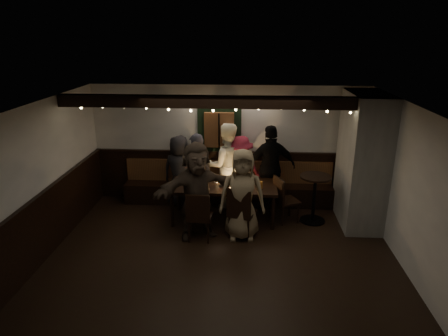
# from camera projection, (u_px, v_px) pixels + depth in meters

# --- Properties ---
(room) EXTENTS (6.02, 5.01, 2.62)m
(room) POSITION_uv_depth(u_px,v_px,m) (280.00, 171.00, 7.82)
(room) COLOR black
(room) RESTS_ON ground
(dining_table) EXTENTS (2.13, 0.91, 0.92)m
(dining_table) POSITION_uv_depth(u_px,v_px,m) (223.00, 188.00, 7.99)
(dining_table) COLOR black
(dining_table) RESTS_ON ground
(chair_near_left) EXTENTS (0.46, 0.46, 0.95)m
(chair_near_left) POSITION_uv_depth(u_px,v_px,m) (199.00, 214.00, 7.21)
(chair_near_left) COLOR black
(chair_near_left) RESTS_ON ground
(chair_near_right) EXTENTS (0.57, 0.57, 1.01)m
(chair_near_right) POSITION_uv_depth(u_px,v_px,m) (240.00, 210.00, 7.30)
(chair_near_right) COLOR black
(chair_near_right) RESTS_ON ground
(chair_end) EXTENTS (0.57, 0.57, 0.95)m
(chair_end) POSITION_uv_depth(u_px,v_px,m) (283.00, 197.00, 7.95)
(chair_end) COLOR black
(chair_end) RESTS_ON ground
(high_top) EXTENTS (0.61, 0.61, 0.98)m
(high_top) POSITION_uv_depth(u_px,v_px,m) (314.00, 193.00, 7.95)
(high_top) COLOR black
(high_top) RESTS_ON ground
(person_a) EXTENTS (0.87, 0.67, 1.58)m
(person_a) POSITION_uv_depth(u_px,v_px,m) (180.00, 171.00, 8.69)
(person_a) COLOR black
(person_a) RESTS_ON ground
(person_b) EXTENTS (0.66, 0.49, 1.65)m
(person_b) POSITION_uv_depth(u_px,v_px,m) (197.00, 170.00, 8.61)
(person_b) COLOR #2C2C38
(person_b) RESTS_ON ground
(person_c) EXTENTS (1.03, 0.87, 1.86)m
(person_c) POSITION_uv_depth(u_px,v_px,m) (226.00, 165.00, 8.61)
(person_c) COLOR white
(person_c) RESTS_ON ground
(person_d) EXTENTS (1.16, 0.92, 1.57)m
(person_d) POSITION_uv_depth(u_px,v_px,m) (240.00, 171.00, 8.67)
(person_d) COLOR maroon
(person_d) RESTS_ON ground
(person_e) EXTENTS (1.15, 0.68, 1.84)m
(person_e) POSITION_uv_depth(u_px,v_px,m) (271.00, 168.00, 8.50)
(person_e) COLOR black
(person_e) RESTS_ON ground
(person_f) EXTENTS (1.77, 1.20, 1.83)m
(person_f) POSITION_uv_depth(u_px,v_px,m) (197.00, 191.00, 7.27)
(person_f) COLOR #3B2E24
(person_f) RESTS_ON ground
(person_g) EXTENTS (0.86, 0.57, 1.72)m
(person_g) POSITION_uv_depth(u_px,v_px,m) (242.00, 195.00, 7.25)
(person_g) COLOR #897557
(person_g) RESTS_ON ground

